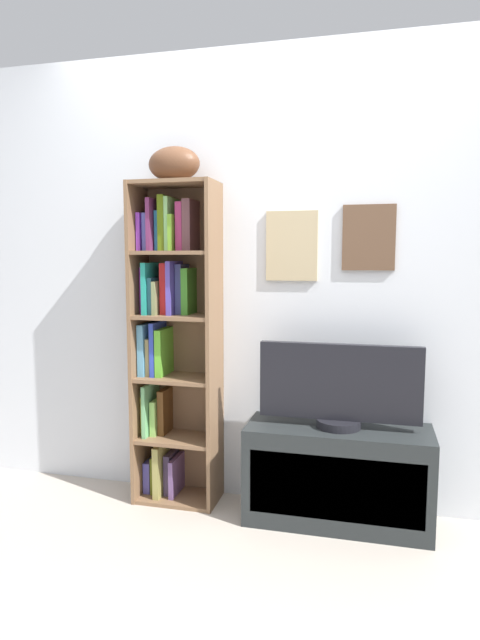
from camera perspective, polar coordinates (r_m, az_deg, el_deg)
ground at (r=2.25m, az=-2.42°, el=-30.32°), size 5.20×5.20×0.04m
back_wall at (r=2.90m, az=3.86°, el=4.22°), size 4.80×0.08×2.42m
bookshelf at (r=2.95m, az=-7.28°, el=-1.83°), size 0.45×0.27×1.72m
football at (r=2.92m, az=-6.99°, el=16.05°), size 0.29×0.20×0.18m
tv_stand at (r=2.86m, az=10.27°, el=-15.80°), size 0.92×0.36×0.49m
television at (r=2.72m, az=10.47°, el=-6.92°), size 0.79×0.22×0.42m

